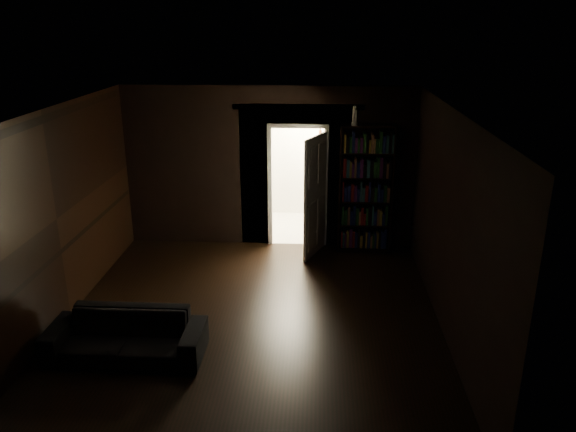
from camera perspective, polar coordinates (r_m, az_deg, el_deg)
name	(u,v)px	position (r m, az deg, el deg)	size (l,w,h in m)	color
ground	(252,320)	(7.69, -3.67, -10.51)	(5.50, 5.50, 0.00)	black
room_walls	(258,178)	(8.03, -3.11, 3.85)	(5.02, 5.61, 2.84)	black
kitchen_alcove	(300,163)	(10.82, 1.23, 5.37)	(2.20, 1.80, 2.60)	#BDB7A5
sofa	(125,329)	(7.05, -16.21, -10.98)	(1.85, 0.80, 0.71)	black
bookshelf	(365,190)	(9.60, 7.86, 2.68)	(0.90, 0.32, 2.20)	black
refrigerator	(331,180)	(11.14, 4.35, 3.69)	(0.74, 0.68, 1.65)	white
door	(315,197)	(9.38, 2.77, 1.98)	(0.85, 0.05, 2.05)	white
figurine	(355,115)	(9.25, 6.80, 10.11)	(0.11, 0.11, 0.32)	white
bottles	(333,133)	(10.83, 4.63, 8.41)	(0.63, 0.08, 0.26)	black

